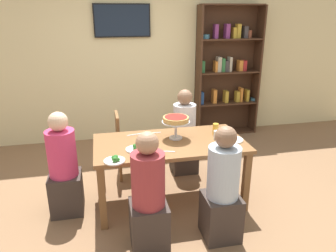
{
  "coord_description": "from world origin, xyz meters",
  "views": [
    {
      "loc": [
        -0.71,
        -3.17,
        2.09
      ],
      "look_at": [
        0.0,
        0.1,
        0.89
      ],
      "focal_mm": 34.14,
      "sensor_mm": 36.0,
      "label": 1
    }
  ],
  "objects_px": {
    "diner_near_left": "(149,200)",
    "water_glass_clear_near": "(216,135)",
    "chair_far_left": "(127,142)",
    "salad_plate_spare": "(232,139)",
    "dining_table": "(170,149)",
    "salad_plate_near_diner": "(115,160)",
    "cutlery_knife_far": "(221,129)",
    "deep_dish_pizza_stand": "(176,121)",
    "diner_near_right": "(222,192)",
    "bookshelf": "(227,70)",
    "cutlery_knife_near": "(135,134)",
    "cutlery_fork_far": "(153,133)",
    "salad_plate_far_diner": "(136,148)",
    "beer_glass_amber_tall": "(216,129)",
    "cutlery_fork_near": "(166,151)",
    "television": "(122,21)",
    "diner_head_west": "(64,171)",
    "diner_far_right": "(184,137)"
  },
  "relations": [
    {
      "from": "diner_head_west",
      "to": "television",
      "type": "bearing_deg",
      "value": 67.77
    },
    {
      "from": "diner_near_right",
      "to": "deep_dish_pizza_stand",
      "type": "distance_m",
      "value": 0.97
    },
    {
      "from": "salad_plate_far_diner",
      "to": "diner_near_right",
      "type": "bearing_deg",
      "value": -38.4
    },
    {
      "from": "cutlery_fork_near",
      "to": "cutlery_fork_far",
      "type": "distance_m",
      "value": 0.56
    },
    {
      "from": "diner_near_left",
      "to": "cutlery_knife_far",
      "type": "bearing_deg",
      "value": -47.19
    },
    {
      "from": "bookshelf",
      "to": "chair_far_left",
      "type": "xyz_separation_m",
      "value": [
        -1.88,
        -1.29,
        -0.65
      ]
    },
    {
      "from": "dining_table",
      "to": "bookshelf",
      "type": "relative_size",
      "value": 0.75
    },
    {
      "from": "salad_plate_far_diner",
      "to": "cutlery_knife_far",
      "type": "relative_size",
      "value": 1.18
    },
    {
      "from": "cutlery_fork_far",
      "to": "salad_plate_spare",
      "type": "bearing_deg",
      "value": 157.3
    },
    {
      "from": "television",
      "to": "salad_plate_near_diner",
      "type": "bearing_deg",
      "value": -97.39
    },
    {
      "from": "dining_table",
      "to": "salad_plate_near_diner",
      "type": "relative_size",
      "value": 8.07
    },
    {
      "from": "salad_plate_spare",
      "to": "cutlery_knife_far",
      "type": "distance_m",
      "value": 0.36
    },
    {
      "from": "chair_far_left",
      "to": "salad_plate_far_diner",
      "type": "distance_m",
      "value": 0.91
    },
    {
      "from": "bookshelf",
      "to": "water_glass_clear_near",
      "type": "distance_m",
      "value": 2.27
    },
    {
      "from": "bookshelf",
      "to": "salad_plate_far_diner",
      "type": "height_order",
      "value": "bookshelf"
    },
    {
      "from": "chair_far_left",
      "to": "diner_far_right",
      "type": "bearing_deg",
      "value": 87.89
    },
    {
      "from": "deep_dish_pizza_stand",
      "to": "cutlery_knife_far",
      "type": "distance_m",
      "value": 0.66
    },
    {
      "from": "water_glass_clear_near",
      "to": "cutlery_knife_far",
      "type": "bearing_deg",
      "value": 59.53
    },
    {
      "from": "deep_dish_pizza_stand",
      "to": "cutlery_knife_near",
      "type": "xyz_separation_m",
      "value": [
        -0.44,
        0.21,
        -0.21
      ]
    },
    {
      "from": "salad_plate_spare",
      "to": "cutlery_fork_near",
      "type": "xyz_separation_m",
      "value": [
        -0.78,
        -0.15,
        -0.01
      ]
    },
    {
      "from": "beer_glass_amber_tall",
      "to": "cutlery_fork_near",
      "type": "height_order",
      "value": "beer_glass_amber_tall"
    },
    {
      "from": "bookshelf",
      "to": "chair_far_left",
      "type": "relative_size",
      "value": 2.54
    },
    {
      "from": "cutlery_knife_far",
      "to": "diner_near_left",
      "type": "bearing_deg",
      "value": 31.67
    },
    {
      "from": "bookshelf",
      "to": "salad_plate_spare",
      "type": "bearing_deg",
      "value": -110.27
    },
    {
      "from": "cutlery_knife_near",
      "to": "cutlery_fork_far",
      "type": "height_order",
      "value": "same"
    },
    {
      "from": "salad_plate_near_diner",
      "to": "salad_plate_spare",
      "type": "relative_size",
      "value": 0.85
    },
    {
      "from": "water_glass_clear_near",
      "to": "cutlery_knife_near",
      "type": "distance_m",
      "value": 0.94
    },
    {
      "from": "water_glass_clear_near",
      "to": "diner_head_west",
      "type": "bearing_deg",
      "value": 178.14
    },
    {
      "from": "salad_plate_near_diner",
      "to": "water_glass_clear_near",
      "type": "bearing_deg",
      "value": 16.75
    },
    {
      "from": "dining_table",
      "to": "cutlery_knife_far",
      "type": "relative_size",
      "value": 9.18
    },
    {
      "from": "television",
      "to": "diner_near_left",
      "type": "distance_m",
      "value": 3.18
    },
    {
      "from": "salad_plate_spare",
      "to": "cutlery_fork_far",
      "type": "distance_m",
      "value": 0.91
    },
    {
      "from": "diner_head_west",
      "to": "salad_plate_far_diner",
      "type": "bearing_deg",
      "value": -12.64
    },
    {
      "from": "diner_near_right",
      "to": "salad_plate_spare",
      "type": "bearing_deg",
      "value": -28.4
    },
    {
      "from": "television",
      "to": "diner_head_west",
      "type": "distance_m",
      "value": 2.68
    },
    {
      "from": "chair_far_left",
      "to": "salad_plate_spare",
      "type": "xyz_separation_m",
      "value": [
        1.1,
        -0.83,
        0.27
      ]
    },
    {
      "from": "dining_table",
      "to": "diner_far_right",
      "type": "xyz_separation_m",
      "value": [
        0.35,
        0.7,
        -0.16
      ]
    },
    {
      "from": "dining_table",
      "to": "salad_plate_spare",
      "type": "distance_m",
      "value": 0.7
    },
    {
      "from": "dining_table",
      "to": "salad_plate_near_diner",
      "type": "xyz_separation_m",
      "value": [
        -0.62,
        -0.37,
        0.11
      ]
    },
    {
      "from": "diner_near_left",
      "to": "diner_head_west",
      "type": "bearing_deg",
      "value": 46.96
    },
    {
      "from": "dining_table",
      "to": "salad_plate_spare",
      "type": "xyz_separation_m",
      "value": [
        0.68,
        -0.1,
        0.11
      ]
    },
    {
      "from": "diner_head_west",
      "to": "beer_glass_amber_tall",
      "type": "xyz_separation_m",
      "value": [
        1.72,
        0.08,
        0.31
      ]
    },
    {
      "from": "diner_far_right",
      "to": "cutlery_knife_near",
      "type": "xyz_separation_m",
      "value": [
        -0.71,
        -0.4,
        0.25
      ]
    },
    {
      "from": "beer_glass_amber_tall",
      "to": "salad_plate_near_diner",
      "type": "bearing_deg",
      "value": -157.96
    },
    {
      "from": "cutlery_fork_far",
      "to": "cutlery_knife_far",
      "type": "relative_size",
      "value": 1.0
    },
    {
      "from": "dining_table",
      "to": "cutlery_knife_near",
      "type": "bearing_deg",
      "value": 140.13
    },
    {
      "from": "beer_glass_amber_tall",
      "to": "water_glass_clear_near",
      "type": "height_order",
      "value": "beer_glass_amber_tall"
    },
    {
      "from": "diner_near_left",
      "to": "water_glass_clear_near",
      "type": "distance_m",
      "value": 1.16
    },
    {
      "from": "salad_plate_near_diner",
      "to": "cutlery_knife_far",
      "type": "xyz_separation_m",
      "value": [
        1.32,
        0.63,
        -0.02
      ]
    },
    {
      "from": "salad_plate_near_diner",
      "to": "diner_near_left",
      "type": "bearing_deg",
      "value": -52.08
    }
  ]
}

